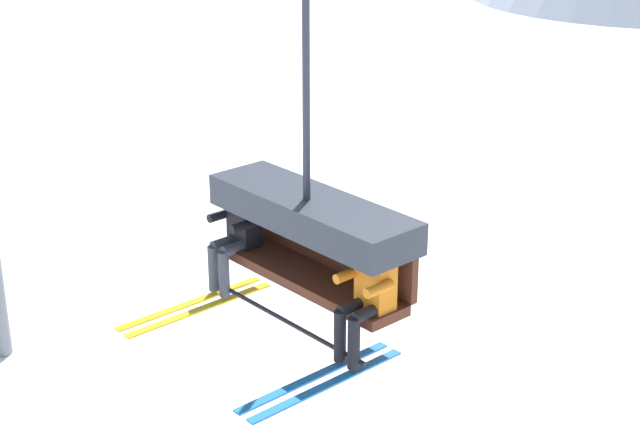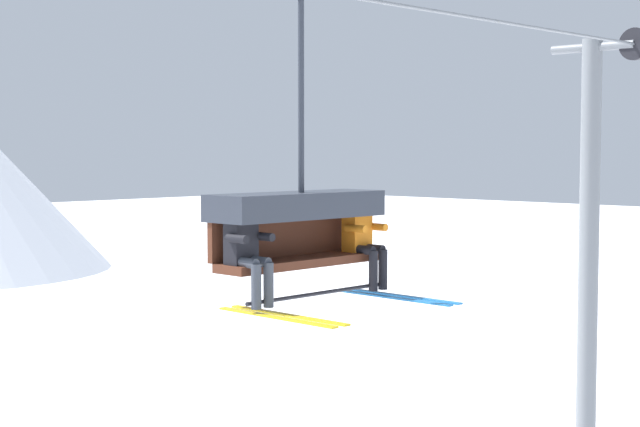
{
  "view_description": "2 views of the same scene",
  "coord_description": "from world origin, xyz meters",
  "px_view_note": "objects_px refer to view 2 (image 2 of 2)",
  "views": [
    {
      "loc": [
        7.48,
        -6.31,
        9.32
      ],
      "look_at": [
        1.15,
        -0.68,
        5.94
      ],
      "focal_mm": 55.0,
      "sensor_mm": 36.0,
      "label": 1
    },
    {
      "loc": [
        -6.8,
        -8.78,
        6.59
      ],
      "look_at": [
        1.34,
        -0.87,
        5.85
      ],
      "focal_mm": 55.0,
      "sensor_mm": 36.0,
      "label": 2
    }
  ],
  "objects_px": {
    "skier_black": "(249,250)",
    "chairlift_chair": "(297,216)",
    "lift_tower_far": "(589,265)",
    "skier_orange": "(365,239)"
  },
  "relations": [
    {
      "from": "lift_tower_far",
      "to": "chairlift_chair",
      "type": "bearing_deg",
      "value": -175.0
    },
    {
      "from": "chairlift_chair",
      "to": "skier_orange",
      "type": "height_order",
      "value": "chairlift_chair"
    },
    {
      "from": "chairlift_chair",
      "to": "skier_black",
      "type": "height_order",
      "value": "chairlift_chair"
    },
    {
      "from": "lift_tower_far",
      "to": "skier_orange",
      "type": "bearing_deg",
      "value": -172.61
    },
    {
      "from": "lift_tower_far",
      "to": "skier_black",
      "type": "bearing_deg",
      "value": -174.13
    },
    {
      "from": "skier_black",
      "to": "chairlift_chair",
      "type": "bearing_deg",
      "value": 13.23
    },
    {
      "from": "skier_orange",
      "to": "skier_black",
      "type": "bearing_deg",
      "value": 180.0
    },
    {
      "from": "skier_black",
      "to": "skier_orange",
      "type": "relative_size",
      "value": 1.0
    },
    {
      "from": "lift_tower_far",
      "to": "chairlift_chair",
      "type": "xyz_separation_m",
      "value": [
        -8.11,
        -0.71,
        1.32
      ]
    },
    {
      "from": "lift_tower_far",
      "to": "skier_black",
      "type": "distance_m",
      "value": 9.15
    }
  ]
}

